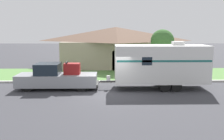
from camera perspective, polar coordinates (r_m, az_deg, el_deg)
ground_plane at (r=17.08m, az=0.12°, el=-5.45°), size 120.00×120.00×0.00m
curb_strip at (r=20.71m, az=-0.10°, el=-2.61°), size 80.00×0.30×0.14m
lawn_strip at (r=24.30m, az=-0.25°, el=-0.95°), size 80.00×7.00×0.03m
house_across_street at (r=29.95m, az=0.86°, el=5.57°), size 13.03×8.19×4.60m
pickup_truck at (r=18.71m, az=-12.56°, el=-1.69°), size 5.90×1.92×2.03m
travel_trailer at (r=18.59m, az=11.11°, el=1.39°), size 7.80×2.37×3.48m
mailbox at (r=21.79m, az=-13.01°, el=0.29°), size 0.48×0.20×1.33m
tree_in_yard at (r=24.56m, az=11.42°, el=6.45°), size 2.25×2.25×4.34m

